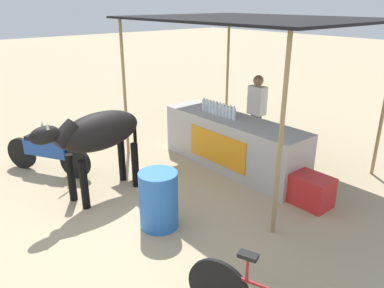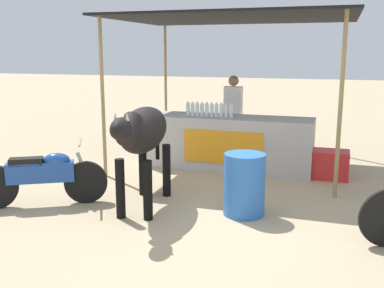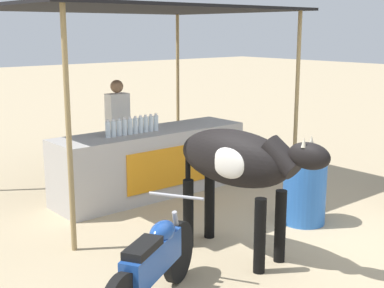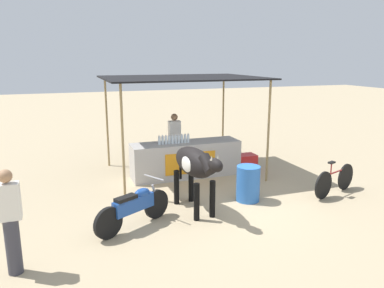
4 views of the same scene
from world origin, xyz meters
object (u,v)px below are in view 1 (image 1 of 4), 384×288
at_px(vendor_behind_counter, 256,116).
at_px(cooler_box, 311,191).
at_px(water_barrel, 159,200).
at_px(cow, 97,135).
at_px(stall_counter, 232,143).
at_px(motorcycle_parked, 48,151).

bearing_deg(vendor_behind_counter, cooler_box, -24.28).
relative_size(water_barrel, cow, 0.44).
relative_size(stall_counter, cooler_box, 5.00).
bearing_deg(stall_counter, water_barrel, -71.28).
height_order(vendor_behind_counter, cooler_box, vendor_behind_counter).
bearing_deg(cooler_box, stall_counter, 176.90).
distance_m(cooler_box, motorcycle_parked, 4.60).
relative_size(cooler_box, water_barrel, 0.73).
distance_m(vendor_behind_counter, motorcycle_parked, 3.99).
bearing_deg(stall_counter, motorcycle_parked, -125.56).
relative_size(vendor_behind_counter, cooler_box, 2.75).
relative_size(cooler_box, motorcycle_parked, 0.37).
xyz_separation_m(cooler_box, motorcycle_parked, (-3.76, -2.65, 0.19)).
distance_m(water_barrel, motorcycle_parked, 2.77).
bearing_deg(motorcycle_parked, water_barrel, 10.83).
bearing_deg(water_barrel, cooler_box, 64.08).
height_order(cooler_box, water_barrel, water_barrel).
height_order(cow, motorcycle_parked, cow).
distance_m(cooler_box, cow, 3.42).
xyz_separation_m(cow, motorcycle_parked, (-1.36, -0.35, -0.61)).
distance_m(cooler_box, water_barrel, 2.38).
relative_size(stall_counter, motorcycle_parked, 1.87).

